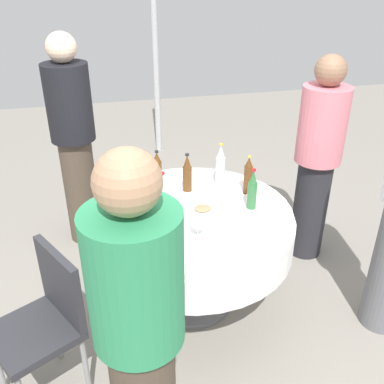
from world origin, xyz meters
name	(u,v)px	position (x,y,z in m)	size (l,w,h in m)	color
ground_plane	(192,300)	(0.00, 0.00, 0.00)	(10.00, 10.00, 0.00)	gray
dining_table	(192,230)	(0.00, 0.00, 0.59)	(1.30, 1.30, 0.74)	white
bottle_green_inner	(148,231)	(0.32, 0.34, 0.85)	(0.07, 0.07, 0.25)	#2D6B38
bottle_clear_south	(220,166)	(-0.27, -0.29, 0.88)	(0.07, 0.07, 0.31)	silver
bottle_brown_west	(157,169)	(0.15, -0.39, 0.86)	(0.06, 0.06, 0.26)	#593314
bottle_clear_front	(163,193)	(0.17, -0.04, 0.86)	(0.07, 0.07, 0.26)	silver
bottle_green_rear	(252,190)	(-0.37, 0.05, 0.87)	(0.06, 0.06, 0.27)	#2D6B38
bottle_brown_north	(187,174)	(-0.03, -0.27, 0.86)	(0.06, 0.06, 0.27)	#593314
bottle_brown_outer	(248,176)	(-0.42, -0.14, 0.87)	(0.06, 0.06, 0.27)	#593314
wine_glass_front	(198,222)	(0.03, 0.28, 0.83)	(0.08, 0.08, 0.13)	white
wine_glass_rear	(124,218)	(0.43, 0.15, 0.83)	(0.08, 0.08, 0.14)	white
wine_glass_north	(132,227)	(0.40, 0.28, 0.85)	(0.07, 0.07, 0.16)	white
plate_near	(203,210)	(-0.06, 0.03, 0.75)	(0.23, 0.23, 0.04)	white
plate_left	(127,201)	(0.39, -0.20, 0.75)	(0.23, 0.23, 0.02)	white
spoon_south	(245,232)	(-0.24, 0.32, 0.74)	(0.18, 0.02, 0.01)	silver
spoon_west	(172,230)	(0.16, 0.20, 0.74)	(0.18, 0.02, 0.01)	silver
folded_napkin	(193,176)	(-0.11, -0.45, 0.75)	(0.12, 0.12, 0.02)	white
person_inner	(74,140)	(0.71, -1.00, 0.89)	(0.34, 0.34, 1.70)	#4C3F33
person_south	(140,342)	(0.46, 1.10, 0.87)	(0.34, 0.34, 1.65)	#4C3F33
person_west	(317,159)	(-1.04, -0.37, 0.83)	(0.34, 0.34, 1.58)	#26262B
chair_north	(46,316)	(0.89, 0.49, 0.52)	(0.54, 0.54, 0.87)	#2D2D33
tent_pole_main	(155,52)	(-0.23, -2.76, 1.20)	(0.07, 0.07, 2.40)	#B2B5B7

